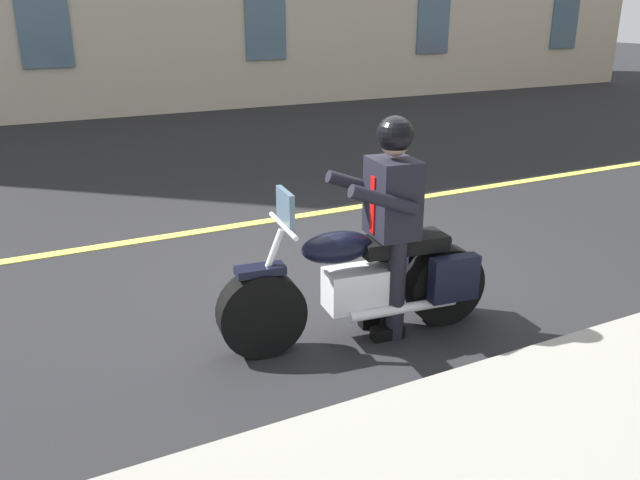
# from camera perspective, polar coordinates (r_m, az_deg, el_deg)

# --- Properties ---
(ground_plane) EXTENTS (80.00, 80.00, 0.00)m
(ground_plane) POSITION_cam_1_polar(r_m,az_deg,el_deg) (6.26, 1.63, -3.56)
(ground_plane) COLOR black
(lane_center_stripe) EXTENTS (60.00, 0.16, 0.01)m
(lane_center_stripe) POSITION_cam_1_polar(r_m,az_deg,el_deg) (7.95, -5.36, 1.56)
(lane_center_stripe) COLOR #E5DB4C
(lane_center_stripe) RESTS_ON ground_plane
(motorcycle_main) EXTENTS (2.22, 0.76, 1.26)m
(motorcycle_main) POSITION_cam_1_polar(r_m,az_deg,el_deg) (5.08, 4.06, -3.78)
(motorcycle_main) COLOR black
(motorcycle_main) RESTS_ON ground_plane
(rider_main) EXTENTS (0.67, 0.60, 1.74)m
(rider_main) POSITION_cam_1_polar(r_m,az_deg,el_deg) (4.96, 6.20, 2.75)
(rider_main) COLOR black
(rider_main) RESTS_ON ground_plane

